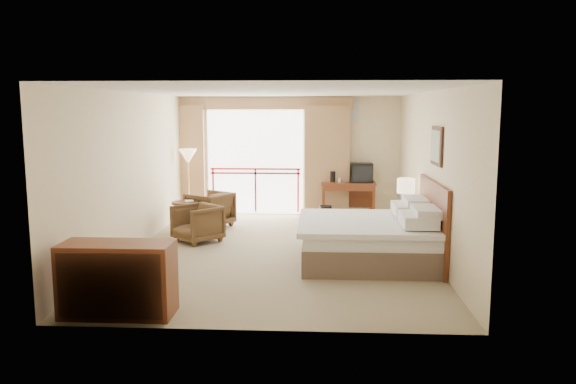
# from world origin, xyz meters

# --- Properties ---
(floor) EXTENTS (7.00, 7.00, 0.00)m
(floor) POSITION_xyz_m (0.00, 0.00, 0.00)
(floor) COLOR gray
(floor) RESTS_ON ground
(ceiling) EXTENTS (7.00, 7.00, 0.00)m
(ceiling) POSITION_xyz_m (0.00, 0.00, 2.70)
(ceiling) COLOR white
(ceiling) RESTS_ON wall_back
(wall_back) EXTENTS (5.00, 0.00, 5.00)m
(wall_back) POSITION_xyz_m (0.00, 3.50, 1.35)
(wall_back) COLOR beige
(wall_back) RESTS_ON ground
(wall_front) EXTENTS (5.00, 0.00, 5.00)m
(wall_front) POSITION_xyz_m (0.00, -3.50, 1.35)
(wall_front) COLOR beige
(wall_front) RESTS_ON ground
(wall_left) EXTENTS (0.00, 7.00, 7.00)m
(wall_left) POSITION_xyz_m (-2.50, 0.00, 1.35)
(wall_left) COLOR beige
(wall_left) RESTS_ON ground
(wall_right) EXTENTS (0.00, 7.00, 7.00)m
(wall_right) POSITION_xyz_m (2.50, 0.00, 1.35)
(wall_right) COLOR beige
(wall_right) RESTS_ON ground
(balcony_door) EXTENTS (2.40, 0.00, 2.40)m
(balcony_door) POSITION_xyz_m (-0.80, 3.48, 1.20)
(balcony_door) COLOR white
(balcony_door) RESTS_ON wall_back
(balcony_railing) EXTENTS (2.09, 0.03, 1.02)m
(balcony_railing) POSITION_xyz_m (-0.80, 3.46, 0.81)
(balcony_railing) COLOR red
(balcony_railing) RESTS_ON wall_back
(curtain_left) EXTENTS (1.00, 0.26, 2.50)m
(curtain_left) POSITION_xyz_m (-2.45, 3.35, 1.25)
(curtain_left) COLOR #926C4B
(curtain_left) RESTS_ON wall_back
(curtain_right) EXTENTS (1.00, 0.26, 2.50)m
(curtain_right) POSITION_xyz_m (0.85, 3.35, 1.25)
(curtain_right) COLOR #926C4B
(curtain_right) RESTS_ON wall_back
(valance) EXTENTS (4.40, 0.22, 0.28)m
(valance) POSITION_xyz_m (-0.80, 3.38, 2.55)
(valance) COLOR #926C4B
(valance) RESTS_ON wall_back
(hvac_vent) EXTENTS (0.50, 0.04, 0.50)m
(hvac_vent) POSITION_xyz_m (1.30, 3.47, 2.35)
(hvac_vent) COLOR silver
(hvac_vent) RESTS_ON wall_back
(bed) EXTENTS (2.13, 2.06, 0.97)m
(bed) POSITION_xyz_m (1.50, -0.60, 0.38)
(bed) COLOR brown
(bed) RESTS_ON floor
(headboard) EXTENTS (0.06, 2.10, 1.30)m
(headboard) POSITION_xyz_m (2.46, -0.60, 0.65)
(headboard) COLOR #592615
(headboard) RESTS_ON wall_right
(framed_art) EXTENTS (0.04, 0.72, 0.60)m
(framed_art) POSITION_xyz_m (2.47, -0.60, 1.85)
(framed_art) COLOR black
(framed_art) RESTS_ON wall_right
(nightstand) EXTENTS (0.44, 0.51, 0.57)m
(nightstand) POSITION_xyz_m (2.26, 0.83, 0.29)
(nightstand) COLOR #592615
(nightstand) RESTS_ON floor
(table_lamp) EXTENTS (0.33, 0.33, 0.57)m
(table_lamp) POSITION_xyz_m (2.26, 0.88, 1.02)
(table_lamp) COLOR tan
(table_lamp) RESTS_ON nightstand
(phone) EXTENTS (0.21, 0.17, 0.09)m
(phone) POSITION_xyz_m (2.21, 0.68, 0.61)
(phone) COLOR black
(phone) RESTS_ON nightstand
(desk) EXTENTS (1.21, 0.59, 0.79)m
(desk) POSITION_xyz_m (1.33, 3.27, 0.62)
(desk) COLOR #592615
(desk) RESTS_ON floor
(tv) EXTENTS (0.47, 0.38, 0.43)m
(tv) POSITION_xyz_m (1.63, 3.21, 1.00)
(tv) COLOR black
(tv) RESTS_ON desk
(coffee_maker) EXTENTS (0.11, 0.11, 0.24)m
(coffee_maker) POSITION_xyz_m (0.98, 3.22, 0.91)
(coffee_maker) COLOR black
(coffee_maker) RESTS_ON desk
(cup) EXTENTS (0.08, 0.08, 0.09)m
(cup) POSITION_xyz_m (1.13, 3.17, 0.83)
(cup) COLOR white
(cup) RESTS_ON desk
(wastebasket) EXTENTS (0.34, 0.34, 0.33)m
(wastebasket) POSITION_xyz_m (0.82, 2.69, 0.17)
(wastebasket) COLOR black
(wastebasket) RESTS_ON floor
(armchair_far) EXTENTS (1.09, 1.08, 0.73)m
(armchair_far) POSITION_xyz_m (-1.59, 1.95, 0.00)
(armchair_far) COLOR #432F1B
(armchair_far) RESTS_ON floor
(armchair_near) EXTENTS (1.05, 1.05, 0.68)m
(armchair_near) POSITION_xyz_m (-1.55, 0.61, 0.00)
(armchair_near) COLOR #432F1B
(armchair_near) RESTS_ON floor
(side_table) EXTENTS (0.53, 0.53, 0.58)m
(side_table) POSITION_xyz_m (-2.00, 1.55, 0.40)
(side_table) COLOR black
(side_table) RESTS_ON floor
(book) EXTENTS (0.22, 0.26, 0.02)m
(book) POSITION_xyz_m (-2.00, 1.55, 0.59)
(book) COLOR white
(book) RESTS_ON side_table
(floor_lamp) EXTENTS (0.40, 0.40, 1.55)m
(floor_lamp) POSITION_xyz_m (-2.20, 2.76, 1.33)
(floor_lamp) COLOR tan
(floor_lamp) RESTS_ON floor
(dresser) EXTENTS (1.31, 0.55, 0.87)m
(dresser) POSITION_xyz_m (-1.68, -3.12, 0.44)
(dresser) COLOR #592615
(dresser) RESTS_ON floor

